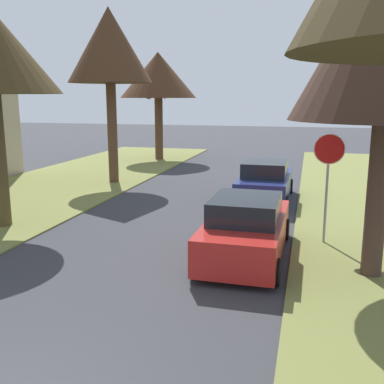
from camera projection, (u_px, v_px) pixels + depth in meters
name	position (u px, v px, depth m)	size (l,w,h in m)	color
stop_sign_far	(328.00, 165.00, 11.95)	(0.81, 0.27, 2.97)	#9EA0A5
street_tree_left_mid_b	(109.00, 47.00, 20.01)	(3.79, 3.79, 7.82)	brown
street_tree_left_far	(158.00, 76.00, 28.01)	(4.77, 4.77, 6.66)	brown
parked_sedan_red	(246.00, 229.00, 11.24)	(1.98, 4.42, 1.57)	red
parked_sedan_navy	(265.00, 183.00, 17.38)	(1.98, 4.42, 1.57)	navy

